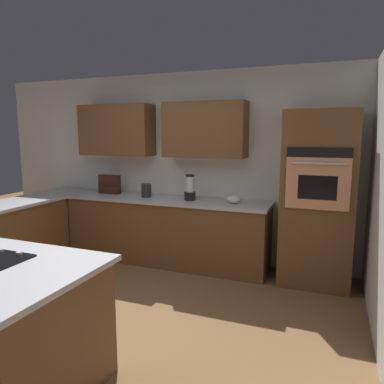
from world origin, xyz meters
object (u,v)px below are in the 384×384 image
Objects in this scene: wall_oven at (318,199)px; spice_rack at (110,184)px; blender at (190,189)px; mixing_bowl at (234,199)px; kettle at (146,190)px.

wall_oven is 6.22× the size of spice_rack.
blender reaches higher than spice_rack.
blender is at bearing 176.77° from spice_rack.
kettle reaches higher than mixing_bowl.
kettle is at bearing 0.00° from mixing_bowl.
wall_oven is 2.25m from kettle.
wall_oven is 1.60m from blender.
wall_oven is 10.86× the size of kettle.
kettle is at bearing 0.00° from blender.
mixing_bowl is at bearing -0.61° from wall_oven.
wall_oven reaches higher than spice_rack.
spice_rack is 1.75× the size of kettle.
blender is at bearing -180.00° from kettle.
spice_rack is (2.90, -0.08, 0.02)m from wall_oven.
blender is at bearing -0.38° from wall_oven.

